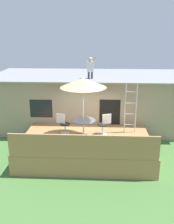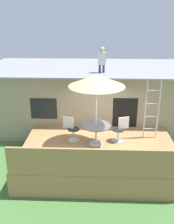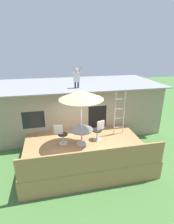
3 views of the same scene
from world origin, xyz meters
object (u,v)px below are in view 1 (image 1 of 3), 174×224
Objects in this scene: step_ladder at (131,109)px; patio_chair_right at (104,124)px; person_figure at (91,66)px; patio_table at (83,124)px; patio_chair_left at (63,124)px; patio_umbrella at (83,83)px.

patio_chair_right is (-1.16, -0.33, -0.64)m from step_ladder.
patio_table is at bearing -94.95° from person_figure.
patio_chair_left is at bearing -118.13° from person_figure.
patio_chair_right is at bearing 17.23° from patio_chair_left.
person_figure is (0.20, 2.32, 0.37)m from patio_umbrella.
patio_umbrella is 2.29× the size of person_figure.
patio_chair_left is (-2.94, -0.36, -0.64)m from step_ladder.
person_figure is at bearing 85.05° from patio_umbrella.
person_figure is 3.11m from patio_chair_right.
patio_chair_right is (0.68, -2.02, -2.26)m from person_figure.
patio_chair_right is at bearing -164.21° from step_ladder.
person_figure reaches higher than patio_table.
patio_umbrella is 1.15× the size of step_ladder.
patio_chair_left is at bearing -17.47° from patio_chair_right.
patio_chair_right is (1.78, 0.03, 0.00)m from patio_chair_left.
step_ladder is 2.39× the size of patio_chair_left.
patio_chair_left is (-0.90, 0.26, -0.13)m from patio_table.
patio_chair_left is 1.78m from patio_chair_right.
step_ladder is at bearing 17.00° from patio_table.
patio_umbrella is at bearing -94.95° from person_figure.
patio_chair_right reaches higher than patio_table.
step_ladder is at bearing 177.21° from patio_chair_right.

